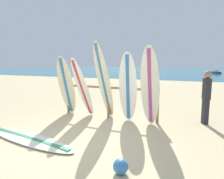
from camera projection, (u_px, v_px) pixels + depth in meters
The scene contains 12 objects.
ground_plane at pixel (69, 146), 4.27m from camera, with size 120.00×120.00×0.00m, color #D3BC8C.
ocean_water at pixel (186, 70), 57.03m from camera, with size 120.00×80.00×0.01m, color teal.
surfboard_rack at pixel (108, 95), 6.40m from camera, with size 3.37×0.09×1.18m.
surfboard_leaning_far_left at pixel (66, 86), 6.70m from camera, with size 0.68×0.89×2.09m.
surfboard_leaning_left at pixel (83, 88), 6.35m from camera, with size 0.65×1.02×2.02m.
surfboard_leaning_center_left at pixel (104, 81), 6.12m from camera, with size 0.60×1.01×2.53m.
surfboard_leaning_center at pixel (128, 88), 5.83m from camera, with size 0.64×0.64×2.18m.
surfboard_leaning_center_right at pixel (150, 87), 5.36m from camera, with size 0.55×0.74×2.32m.
surfboard_lying_on_sand at pixel (29, 139), 4.58m from camera, with size 2.93×0.96×0.08m.
beachgoer_standing at pixel (206, 95), 5.71m from camera, with size 0.24×0.30×1.61m.
small_boat_offshore at pixel (215, 72), 35.18m from camera, with size 1.79×3.23×0.71m.
beach_ball at pixel (121, 166), 3.17m from camera, with size 0.26×0.26×0.26m, color #3372B2.
Camera 1 is at (2.50, -3.35, 1.82)m, focal length 30.69 mm.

